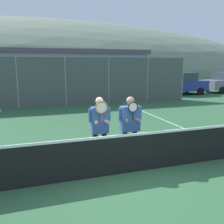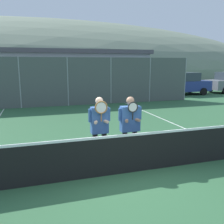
% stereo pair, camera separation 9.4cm
% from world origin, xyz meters
% --- Properties ---
extents(ground_plane, '(120.00, 120.00, 0.00)m').
position_xyz_m(ground_plane, '(0.00, 0.00, 0.00)').
color(ground_plane, '#2D5B38').
extents(hill_distant, '(123.04, 68.36, 23.92)m').
position_xyz_m(hill_distant, '(0.00, 59.12, 0.00)').
color(hill_distant, slate).
rests_on(hill_distant, ground_plane).
extents(clubhouse_building, '(17.27, 5.50, 3.75)m').
position_xyz_m(clubhouse_building, '(-0.07, 18.48, 1.89)').
color(clubhouse_building, '#9EA3A8').
rests_on(clubhouse_building, ground_plane).
extents(fence_back, '(16.45, 0.06, 2.92)m').
position_xyz_m(fence_back, '(0.00, 10.05, 1.46)').
color(fence_back, gray).
rests_on(fence_back, ground_plane).
extents(tennis_net, '(9.90, 0.09, 1.06)m').
position_xyz_m(tennis_net, '(0.00, 0.00, 0.49)').
color(tennis_net, gray).
rests_on(tennis_net, ground_plane).
extents(court_line_right_sideline, '(0.05, 16.00, 0.01)m').
position_xyz_m(court_line_right_sideline, '(3.68, 3.00, 0.00)').
color(court_line_right_sideline, white).
rests_on(court_line_right_sideline, ground_plane).
extents(player_leftmost, '(0.56, 0.34, 1.75)m').
position_xyz_m(player_leftmost, '(-0.48, 0.68, 1.03)').
color(player_leftmost, black).
rests_on(player_leftmost, ground_plane).
extents(player_center_left, '(0.63, 0.34, 1.73)m').
position_xyz_m(player_center_left, '(0.33, 0.66, 1.03)').
color(player_center_left, black).
rests_on(player_center_left, ground_plane).
extents(car_left_of_center, '(4.04, 2.10, 1.86)m').
position_xyz_m(car_left_of_center, '(-0.35, 12.67, 0.94)').
color(car_left_of_center, '#B2B7BC').
rests_on(car_left_of_center, ground_plane).
extents(car_center, '(4.38, 1.91, 1.67)m').
position_xyz_m(car_center, '(4.48, 12.89, 0.86)').
color(car_center, '#B2B7BC').
rests_on(car_center, ground_plane).
extents(car_right_of_center, '(4.69, 2.02, 1.81)m').
position_xyz_m(car_right_of_center, '(9.63, 12.73, 0.92)').
color(car_right_of_center, navy).
rests_on(car_right_of_center, ground_plane).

